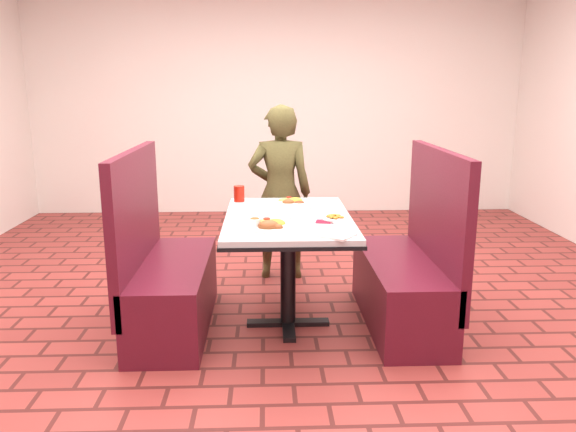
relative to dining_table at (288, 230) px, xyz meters
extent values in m
plane|color=#A33B35|center=(0.00, 0.00, -0.65)|extent=(7.00, 7.00, 0.00)
cube|color=white|center=(0.00, 3.50, 0.75)|extent=(6.00, 0.04, 2.80)
cube|color=silver|center=(0.00, 0.00, 0.08)|extent=(0.80, 1.20, 0.03)
cube|color=black|center=(0.00, 0.00, 0.05)|extent=(0.81, 1.21, 0.02)
cylinder|color=black|center=(0.00, 0.00, -0.30)|extent=(0.10, 0.10, 0.69)
cube|color=black|center=(0.00, 0.00, -0.64)|extent=(0.55, 0.08, 0.03)
cube|color=black|center=(0.00, 0.00, -0.64)|extent=(0.08, 0.55, 0.03)
cube|color=maroon|center=(-0.75, 0.00, -0.43)|extent=(0.45, 1.20, 0.45)
cube|color=maroon|center=(-0.97, 0.00, 0.05)|extent=(0.06, 1.20, 0.95)
cube|color=maroon|center=(0.75, 0.00, -0.43)|extent=(0.45, 1.20, 0.45)
cube|color=maroon|center=(0.97, 0.00, 0.05)|extent=(0.06, 1.20, 0.95)
imported|color=brown|center=(-0.03, 1.00, 0.06)|extent=(0.52, 0.34, 1.42)
cylinder|color=white|center=(-0.12, -0.30, 0.10)|extent=(0.29, 0.29, 0.02)
ellipsoid|color=gold|center=(-0.08, -0.26, 0.14)|extent=(0.12, 0.12, 0.05)
ellipsoid|color=#94B849|center=(-0.17, -0.25, 0.13)|extent=(0.12, 0.10, 0.04)
cylinder|color=red|center=(-0.14, -0.23, 0.13)|extent=(0.04, 0.04, 0.01)
ellipsoid|color=#985026|center=(-0.13, -0.36, 0.15)|extent=(0.12, 0.10, 0.07)
ellipsoid|color=#985026|center=(-0.08, -0.38, 0.14)|extent=(0.07, 0.05, 0.04)
cylinder|color=white|center=(-0.21, -0.31, 0.13)|extent=(0.07, 0.07, 0.04)
cylinder|color=brown|center=(-0.21, -0.31, 0.15)|extent=(0.06, 0.06, 0.01)
cylinder|color=white|center=(0.04, 0.38, 0.10)|extent=(0.25, 0.25, 0.01)
ellipsoid|color=gold|center=(0.07, 0.42, 0.13)|extent=(0.10, 0.10, 0.05)
ellipsoid|color=#94B849|center=(0.00, 0.43, 0.13)|extent=(0.10, 0.08, 0.03)
cylinder|color=red|center=(0.02, 0.45, 0.13)|extent=(0.04, 0.04, 0.01)
ellipsoid|color=brown|center=(0.09, 0.35, 0.12)|extent=(0.07, 0.07, 0.03)
ellipsoid|color=#985026|center=(0.02, 0.34, 0.14)|extent=(0.08, 0.06, 0.05)
cylinder|color=white|center=(0.29, -0.10, 0.10)|extent=(0.17, 0.17, 0.01)
cube|color=maroon|center=(0.21, -0.17, 0.10)|extent=(0.11, 0.11, 0.00)
cube|color=silver|center=(0.25, -0.19, 0.10)|extent=(0.08, 0.10, 0.00)
cylinder|color=#B1170B|center=(-0.33, 0.48, 0.15)|extent=(0.08, 0.08, 0.11)
cube|color=white|center=(0.23, -0.49, 0.10)|extent=(0.28, 0.27, 0.01)
cube|color=silver|center=(-0.07, -0.35, 0.11)|extent=(0.02, 0.18, 0.00)
cube|color=silver|center=(-0.08, -0.34, 0.11)|extent=(0.01, 0.15, 0.00)
camera|label=1|loc=(-0.14, -3.50, 0.91)|focal=35.00mm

